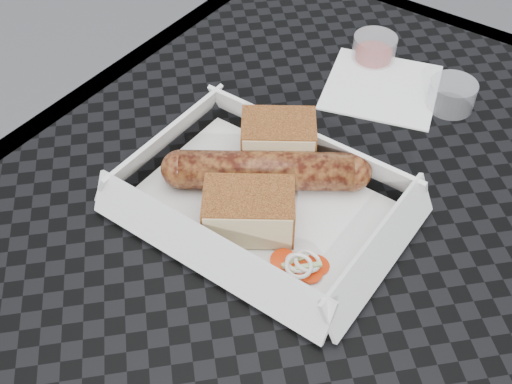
% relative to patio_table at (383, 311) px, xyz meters
% --- Properties ---
extents(patio_table, '(0.80, 0.80, 0.74)m').
position_rel_patio_table_xyz_m(patio_table, '(0.00, 0.00, 0.00)').
color(patio_table, black).
rests_on(patio_table, ground).
extents(food_tray, '(0.22, 0.15, 0.00)m').
position_rel_patio_table_xyz_m(food_tray, '(-0.13, -0.02, 0.08)').
color(food_tray, white).
rests_on(food_tray, patio_table).
extents(bratwurst, '(0.17, 0.12, 0.04)m').
position_rel_patio_table_xyz_m(bratwurst, '(-0.14, 0.01, 0.10)').
color(bratwurst, brown).
rests_on(bratwurst, food_tray).
extents(bread_near, '(0.09, 0.08, 0.04)m').
position_rel_patio_table_xyz_m(bread_near, '(-0.15, 0.05, 0.10)').
color(bread_near, brown).
rests_on(bread_near, food_tray).
extents(bread_far, '(0.09, 0.09, 0.04)m').
position_rel_patio_table_xyz_m(bread_far, '(-0.12, -0.04, 0.10)').
color(bread_far, brown).
rests_on(bread_far, food_tray).
extents(veg_garnish, '(0.03, 0.03, 0.00)m').
position_rel_patio_table_xyz_m(veg_garnish, '(-0.06, -0.05, 0.08)').
color(veg_garnish, red).
rests_on(veg_garnish, food_tray).
extents(napkin, '(0.15, 0.15, 0.00)m').
position_rel_patio_table_xyz_m(napkin, '(-0.12, 0.21, 0.08)').
color(napkin, white).
rests_on(napkin, patio_table).
extents(condiment_cup_sauce, '(0.05, 0.05, 0.03)m').
position_rel_patio_table_xyz_m(condiment_cup_sauce, '(-0.16, 0.25, 0.09)').
color(condiment_cup_sauce, maroon).
rests_on(condiment_cup_sauce, patio_table).
extents(condiment_cup_empty, '(0.05, 0.05, 0.03)m').
position_rel_patio_table_xyz_m(condiment_cup_empty, '(-0.05, 0.22, 0.09)').
color(condiment_cup_empty, silver).
rests_on(condiment_cup_empty, patio_table).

